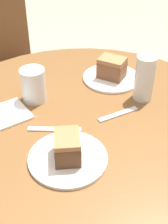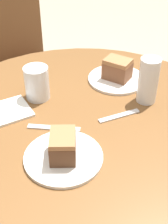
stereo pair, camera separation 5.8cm
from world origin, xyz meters
The scene contains 11 objects.
table centered at (0.00, 0.00, 0.54)m, with size 1.07×1.07×0.75m.
chair centered at (-0.15, 0.89, 0.48)m, with size 0.49×0.53×0.92m.
plate_near centered at (-0.09, -0.14, 0.76)m, with size 0.22×0.22×0.01m.
plate_far centered at (0.18, 0.22, 0.76)m, with size 0.22×0.22×0.01m.
cake_slice_near centered at (-0.09, -0.14, 0.80)m, with size 0.09×0.10×0.07m.
cake_slice_far centered at (0.18, 0.22, 0.80)m, with size 0.12×0.12×0.08m.
glass_lemonade centered at (0.24, 0.06, 0.83)m, with size 0.07×0.07×0.16m.
glass_water centered at (-0.12, 0.18, 0.81)m, with size 0.08×0.08×0.12m.
napkin_stack centered at (-0.22, 0.12, 0.76)m, with size 0.16×0.16×0.01m.
fork centered at (-0.10, -0.01, 0.76)m, with size 0.16×0.07×0.00m.
spoon centered at (0.12, 0.00, 0.76)m, with size 0.14×0.04×0.00m.
Camera 2 is at (-0.19, -0.74, 1.37)m, focal length 50.00 mm.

